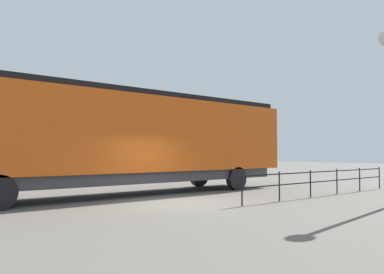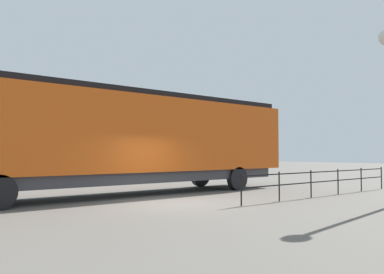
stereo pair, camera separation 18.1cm
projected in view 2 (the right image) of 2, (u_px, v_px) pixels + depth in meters
The scene contains 3 objects.
ground_plane at pixel (174, 203), 13.61m from camera, with size 120.00×120.00×0.00m, color #666059.
locomotive at pixel (138, 138), 16.71m from camera, with size 3.02×16.32×4.32m.
platform_fence at pixel (325, 179), 16.03m from camera, with size 0.05×9.99×1.08m.
Camera 2 is at (11.02, -8.17, 1.75)m, focal length 36.46 mm.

